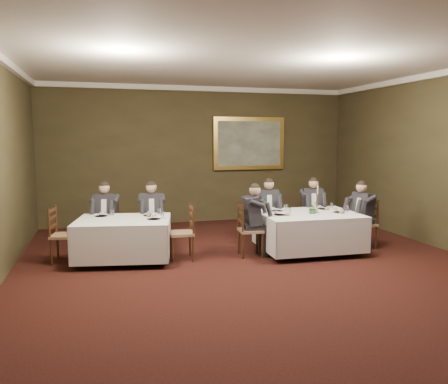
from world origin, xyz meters
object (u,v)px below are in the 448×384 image
chair_sec_endleft (64,247)px  candlestick (317,203)px  diner_main_backleft (268,218)px  chair_main_backleft (267,229)px  chair_sec_backright (152,235)px  table_main (308,229)px  table_second (124,236)px  diner_sec_backleft (106,224)px  diner_main_endright (363,223)px  diner_main_endleft (250,229)px  chair_sec_endright (182,244)px  chair_main_backright (311,226)px  chair_sec_backleft (107,235)px  chair_main_endright (363,234)px  diner_sec_backright (152,223)px  painting (249,144)px  chair_main_endleft (250,241)px  diner_main_backright (312,216)px  centerpiece (313,207)px

chair_sec_endleft → candlestick: size_ratio=1.84×
diner_main_backleft → candlestick: size_ratio=2.48×
chair_main_backleft → chair_sec_backright: bearing=5.4°
chair_sec_backright → candlestick: size_ratio=1.84×
table_main → chair_sec_endleft: chair_sec_endleft is taller
table_second → diner_main_backleft: size_ratio=1.38×
diner_main_backleft → diner_sec_backleft: bearing=3.3°
table_second → chair_sec_backright: chair_sec_backright is taller
diner_main_endright → chair_main_backleft: bearing=46.5°
diner_main_endleft → chair_sec_endright: size_ratio=1.35×
table_main → chair_main_backright: 1.10m
candlestick → table_second: bearing=174.6°
diner_sec_backleft → chair_sec_endleft: (-0.74, -0.71, -0.23)m
chair_main_backleft → diner_main_backleft: (-0.00, -0.01, 0.23)m
table_main → chair_sec_backleft: 3.95m
chair_main_endright → diner_sec_backleft: 5.10m
table_second → diner_sec_backleft: diner_sec_backleft is taller
chair_sec_backright → diner_sec_backright: 0.23m
chair_main_backleft → diner_main_endright: diner_main_endright is taller
diner_main_endleft → painting: 4.01m
chair_main_endright → chair_sec_backleft: 5.09m
diner_main_endleft → diner_main_endright: size_ratio=1.00×
chair_main_backleft → chair_sec_endleft: same height
chair_main_backright → diner_main_endleft: (-1.71, -0.90, 0.23)m
candlestick → chair_main_backleft: bearing=122.2°
chair_main_backleft → chair_sec_backright: size_ratio=1.00×
chair_sec_endleft → candlestick: (4.66, -0.53, 0.68)m
diner_main_endleft → painting: bearing=166.4°
chair_main_endleft → chair_sec_backright: 1.99m
diner_main_backleft → chair_main_backright: bearing=-173.7°
chair_sec_endleft → chair_main_backleft: bearing=108.3°
diner_main_backright → chair_sec_endleft: diner_main_backright is taller
table_main → diner_main_endright: size_ratio=1.42×
chair_main_backleft → diner_main_endright: size_ratio=0.74×
table_second → chair_main_endleft: chair_main_endleft is taller
diner_main_backleft → diner_main_endleft: size_ratio=1.00×
chair_sec_backleft → centerpiece: (3.80, -1.31, 0.60)m
chair_main_endleft → chair_sec_backleft: (-2.57, 1.19, 0.00)m
chair_main_endright → chair_sec_backright: bearing=63.1°
table_second → chair_main_backright: size_ratio=1.85×
diner_main_backleft → diner_sec_backleft: same height
chair_main_endleft → chair_sec_endleft: same height
chair_main_endleft → chair_main_backleft: bearing=147.3°
chair_main_backright → diner_main_backright: 0.23m
chair_main_endright → diner_main_endright: 0.23m
table_second → diner_sec_backleft: bearing=107.6°
diner_main_backleft → diner_main_endleft: bearing=60.5°
chair_sec_backleft → diner_main_endright: bearing=-178.8°
diner_sec_backleft → chair_sec_endright: diner_sec_backleft is taller
chair_sec_endleft → diner_main_endleft: bearing=93.7°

